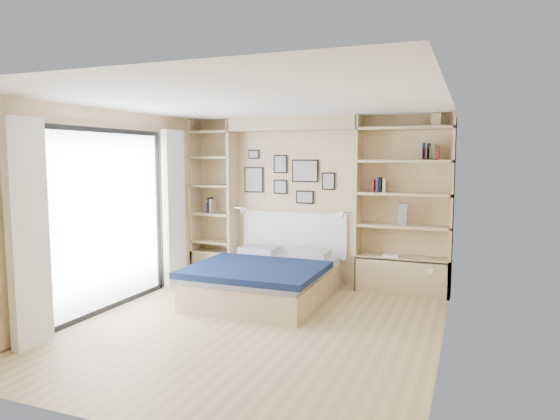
% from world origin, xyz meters
% --- Properties ---
extents(ground, '(4.50, 4.50, 0.00)m').
position_xyz_m(ground, '(0.00, 0.00, 0.00)').
color(ground, tan).
rests_on(ground, ground).
extents(room_shell, '(4.50, 4.50, 4.50)m').
position_xyz_m(room_shell, '(-0.39, 1.52, 1.08)').
color(room_shell, beige).
rests_on(room_shell, ground).
extents(bed, '(1.69, 2.15, 1.07)m').
position_xyz_m(bed, '(-0.33, 1.13, 0.27)').
color(bed, beige).
rests_on(bed, ground).
extents(photo_gallery, '(1.48, 0.02, 0.82)m').
position_xyz_m(photo_gallery, '(-0.45, 2.22, 1.60)').
color(photo_gallery, black).
rests_on(photo_gallery, ground).
extents(reading_lamps, '(1.92, 0.12, 0.15)m').
position_xyz_m(reading_lamps, '(-0.30, 2.00, 1.10)').
color(reading_lamps, silver).
rests_on(reading_lamps, ground).
extents(shelf_decor, '(3.58, 0.23, 2.03)m').
position_xyz_m(shelf_decor, '(1.10, 2.07, 1.69)').
color(shelf_decor, '#A51E1E').
rests_on(shelf_decor, ground).
extents(deck, '(3.20, 4.00, 0.05)m').
position_xyz_m(deck, '(-3.60, 0.00, 0.00)').
color(deck, '#6A5D4E').
rests_on(deck, ground).
extents(deck_chair, '(0.52, 0.85, 0.85)m').
position_xyz_m(deck_chair, '(-3.82, 0.33, 0.41)').
color(deck_chair, tan).
rests_on(deck_chair, ground).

